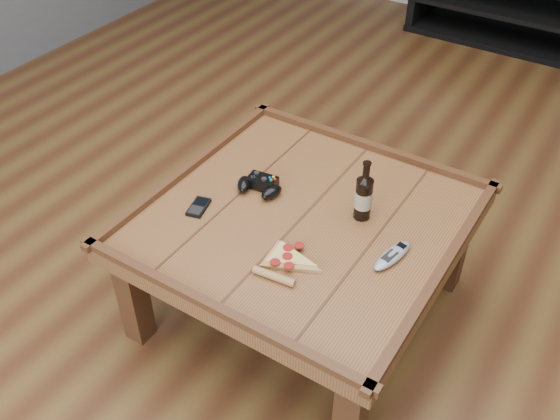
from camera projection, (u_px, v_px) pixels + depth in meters
The scene contains 9 objects.
ground at pixel (300, 307), 2.36m from camera, with size 6.00×6.00×0.00m, color #492714.
baseboard at pixel (526, 23), 4.27m from camera, with size 5.00×0.02×0.10m, color silver.
coffee_table at pixel (302, 230), 2.11m from camera, with size 1.03×1.03×0.48m.
media_console at pixel (523, 6), 3.99m from camera, with size 1.40×0.45×0.50m.
beer_bottle at pixel (364, 196), 2.02m from camera, with size 0.06×0.06×0.22m.
game_controller at pixel (260, 185), 2.17m from camera, with size 0.18×0.13×0.05m.
pizza_slice at pixel (285, 261), 1.90m from camera, with size 0.17×0.26×0.03m.
smartphone at pixel (199, 207), 2.10m from camera, with size 0.08×0.11×0.01m.
remote_control at pixel (392, 256), 1.91m from camera, with size 0.08×0.18×0.02m.
Camera 1 is at (0.79, -1.37, 1.80)m, focal length 40.00 mm.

